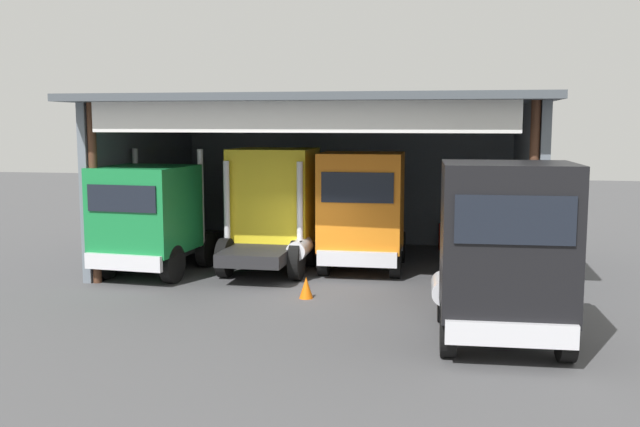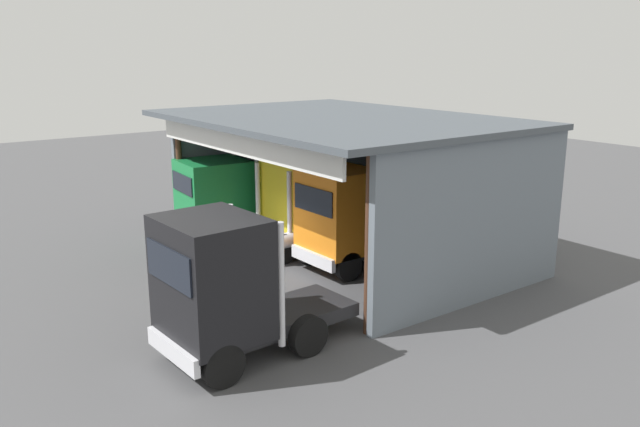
# 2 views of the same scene
# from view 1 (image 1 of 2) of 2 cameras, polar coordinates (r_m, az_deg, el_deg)

# --- Properties ---
(ground_plane) EXTENTS (80.00, 80.00, 0.00)m
(ground_plane) POSITION_cam_1_polar(r_m,az_deg,el_deg) (19.20, -1.60, -6.33)
(ground_plane) COLOR #4C4C4F
(ground_plane) RESTS_ON ground
(workshop_shed) EXTENTS (12.90, 9.44, 5.25)m
(workshop_shed) POSITION_cam_1_polar(r_m,az_deg,el_deg) (23.40, 0.87, 5.06)
(workshop_shed) COLOR slate
(workshop_shed) RESTS_ON ground
(truck_green_right_bay) EXTENTS (2.72, 5.07, 3.70)m
(truck_green_right_bay) POSITION_cam_1_polar(r_m,az_deg,el_deg) (21.66, -13.37, -0.28)
(truck_green_right_bay) COLOR #197F3D
(truck_green_right_bay) RESTS_ON ground
(truck_yellow_center_right_bay) EXTENTS (2.61, 4.34, 3.71)m
(truck_yellow_center_right_bay) POSITION_cam_1_polar(r_m,az_deg,el_deg) (21.97, -3.76, 0.57)
(truck_yellow_center_right_bay) COLOR yellow
(truck_yellow_center_right_bay) RESTS_ON ground
(truck_orange_center_bay) EXTENTS (2.62, 4.81, 3.62)m
(truck_orange_center_bay) POSITION_cam_1_polar(r_m,az_deg,el_deg) (21.61, 3.34, 0.23)
(truck_orange_center_bay) COLOR orange
(truck_orange_center_bay) RESTS_ON ground
(truck_black_yard_outside) EXTENTS (2.81, 5.25, 3.75)m
(truck_black_yard_outside) POSITION_cam_1_polar(r_m,az_deg,el_deg) (14.80, 14.36, -3.06)
(truck_black_yard_outside) COLOR black
(truck_black_yard_outside) RESTS_ON ground
(oil_drum) EXTENTS (0.58, 0.58, 0.94)m
(oil_drum) POSITION_cam_1_polar(r_m,az_deg,el_deg) (25.78, 10.05, -1.85)
(oil_drum) COLOR #B21E19
(oil_drum) RESTS_ON ground
(tool_cart) EXTENTS (0.90, 0.60, 1.00)m
(tool_cart) POSITION_cam_1_polar(r_m,az_deg,el_deg) (25.23, 12.50, -2.04)
(tool_cart) COLOR black
(tool_cart) RESTS_ON ground
(traffic_cone) EXTENTS (0.36, 0.36, 0.56)m
(traffic_cone) POSITION_cam_1_polar(r_m,az_deg,el_deg) (18.57, -1.11, -5.91)
(traffic_cone) COLOR orange
(traffic_cone) RESTS_ON ground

